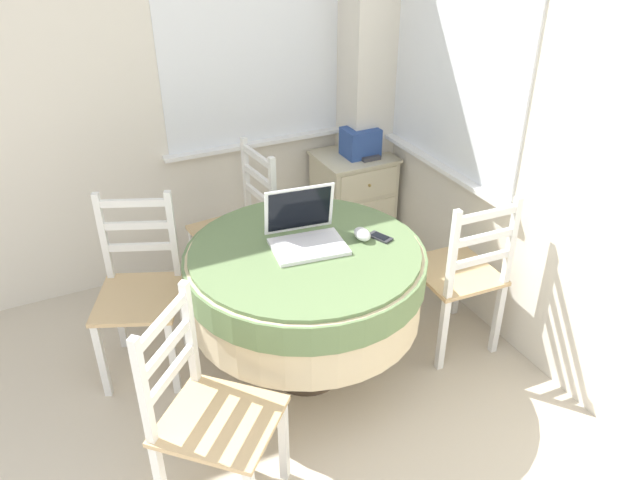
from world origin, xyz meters
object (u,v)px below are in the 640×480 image
at_px(round_dining_table, 305,278).
at_px(dining_chair_near_right_window, 460,275).
at_px(dining_chair_left_flank, 140,292).
at_px(laptop, 305,233).
at_px(dining_chair_camera_near, 209,417).
at_px(storage_box, 360,142).
at_px(cell_phone, 380,237).
at_px(corner_cabinet, 353,202).
at_px(book_on_cabinet, 363,153).
at_px(computer_mouse, 362,234).
at_px(dining_chair_near_back_window, 240,229).

relative_size(round_dining_table, dining_chair_near_right_window, 1.22).
bearing_deg(dining_chair_left_flank, round_dining_table, -31.72).
distance_m(laptop, dining_chair_camera_near, 0.93).
bearing_deg(storage_box, cell_phone, -114.87).
bearing_deg(corner_cabinet, book_on_cabinet, -16.26).
relative_size(round_dining_table, book_on_cabinet, 4.69).
bearing_deg(dining_chair_camera_near, laptop, 39.79).
bearing_deg(cell_phone, dining_chair_camera_near, -156.15).
xyz_separation_m(laptop, dining_chair_left_flank, (-0.72, 0.38, -0.34)).
relative_size(round_dining_table, corner_cabinet, 1.68).
distance_m(corner_cabinet, book_on_cabinet, 0.35).
bearing_deg(round_dining_table, storage_box, 49.66).
distance_m(computer_mouse, dining_chair_camera_near, 1.07).
distance_m(dining_chair_near_right_window, dining_chair_left_flank, 1.60).
distance_m(computer_mouse, dining_chair_left_flank, 1.12).
relative_size(round_dining_table, computer_mouse, 10.61).
relative_size(laptop, cell_phone, 2.86).
distance_m(round_dining_table, dining_chair_near_right_window, 0.82).
height_order(laptop, dining_chair_left_flank, laptop).
height_order(laptop, storage_box, laptop).
bearing_deg(dining_chair_left_flank, cell_phone, -25.14).
bearing_deg(dining_chair_near_back_window, storage_box, 12.41).
bearing_deg(dining_chair_near_back_window, computer_mouse, -69.40).
bearing_deg(dining_chair_camera_near, cell_phone, 23.85).
height_order(round_dining_table, dining_chair_near_back_window, dining_chair_near_back_window).
height_order(round_dining_table, book_on_cabinet, round_dining_table).
relative_size(cell_phone, book_on_cabinet, 0.54).
distance_m(dining_chair_camera_near, corner_cabinet, 2.11).
bearing_deg(dining_chair_near_right_window, computer_mouse, 168.50).
height_order(laptop, book_on_cabinet, laptop).
height_order(dining_chair_near_right_window, storage_box, dining_chair_near_right_window).
relative_size(dining_chair_left_flank, corner_cabinet, 1.39).
height_order(round_dining_table, computer_mouse, computer_mouse).
height_order(laptop, dining_chair_camera_near, laptop).
height_order(dining_chair_left_flank, storage_box, dining_chair_left_flank).
height_order(round_dining_table, dining_chair_left_flank, dining_chair_left_flank).
distance_m(computer_mouse, book_on_cabinet, 1.20).
relative_size(dining_chair_near_back_window, book_on_cabinet, 3.86).
xyz_separation_m(laptop, computer_mouse, (0.25, -0.08, -0.03)).
xyz_separation_m(dining_chair_near_back_window, dining_chair_camera_near, (-0.60, -1.31, 0.00)).
xyz_separation_m(dining_chair_near_back_window, book_on_cabinet, (0.92, 0.19, 0.23)).
relative_size(computer_mouse, book_on_cabinet, 0.44).
relative_size(computer_mouse, cell_phone, 0.83).
distance_m(computer_mouse, cell_phone, 0.09).
bearing_deg(cell_phone, round_dining_table, 169.74).
bearing_deg(book_on_cabinet, dining_chair_near_right_window, -93.83).
distance_m(round_dining_table, storage_box, 1.33).
relative_size(corner_cabinet, storage_box, 3.07).
relative_size(cell_phone, corner_cabinet, 0.19).
bearing_deg(corner_cabinet, laptop, -129.31).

